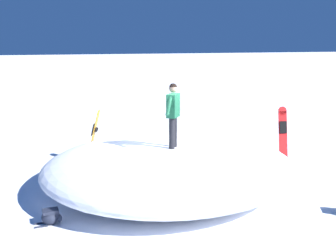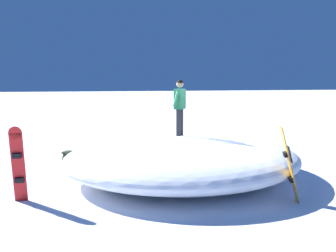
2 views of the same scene
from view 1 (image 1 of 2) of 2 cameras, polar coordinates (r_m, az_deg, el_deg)
ground at (r=11.29m, az=-3.38°, el=-7.68°), size 240.00×240.00×0.00m
snow_mound at (r=10.77m, az=0.29°, el=-5.46°), size 8.12×8.36×1.13m
snowboarder_standing at (r=10.10m, az=0.72°, el=2.22°), size 0.81×0.69×1.61m
snowboard_primary_upright at (r=12.91m, az=-10.28°, el=-1.31°), size 0.44×0.52×1.71m
snowboard_secondary_upright at (r=13.53m, az=15.67°, el=-0.93°), size 0.35×0.33×1.72m
backpack_far at (r=9.05m, az=-15.91°, el=-12.02°), size 0.32×0.57×0.32m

